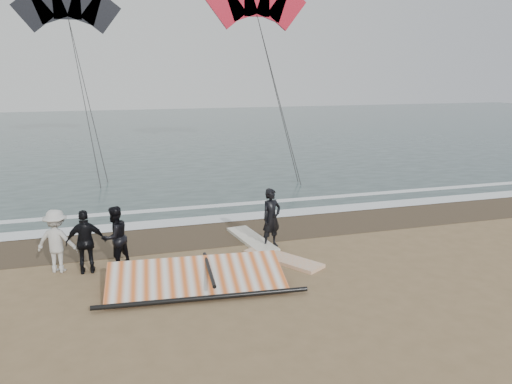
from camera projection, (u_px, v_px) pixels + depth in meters
ground at (307, 284)px, 11.85m from camera, size 120.00×120.00×0.00m
sea at (158, 132)px, 42.55m from camera, size 120.00×54.00×0.02m
wet_sand at (253, 229)px, 16.04m from camera, size 120.00×2.80×0.01m
foam_near at (242, 217)px, 17.34m from camera, size 120.00×0.90×0.01m
foam_far at (230, 205)px, 18.92m from camera, size 120.00×0.45×0.01m
man_main at (271, 218)px, 14.25m from camera, size 0.73×0.60×1.72m
board_white at (283, 259)px, 13.37m from camera, size 1.75×2.29×0.09m
board_cream at (252, 239)px, 14.90m from camera, size 0.97×2.52×0.10m
trio_cluster at (83, 240)px, 12.53m from camera, size 2.49×1.05×1.63m
sail_rig at (193, 279)px, 11.70m from camera, size 4.72×2.11×0.52m
kite_red at (257, 7)px, 27.80m from camera, size 6.38×4.15×11.44m
kite_dark at (68, 12)px, 30.83m from camera, size 7.17×6.41×15.13m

